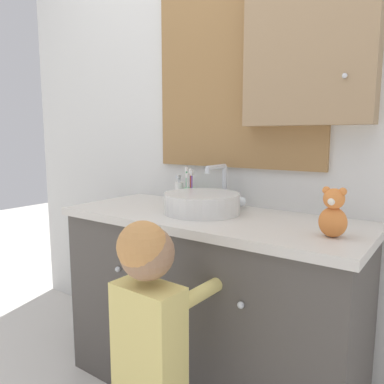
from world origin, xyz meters
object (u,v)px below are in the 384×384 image
at_px(soap_dispenser, 179,191).
at_px(child_figure, 150,336).
at_px(teddy_bear, 333,214).
at_px(sink_basin, 203,202).
at_px(toothbrush_holder, 190,194).

xyz_separation_m(soap_dispenser, child_figure, (0.42, -0.70, -0.35)).
bearing_deg(teddy_bear, sink_basin, 171.79).
xyz_separation_m(toothbrush_holder, soap_dispenser, (-0.08, 0.02, 0.00)).
relative_size(toothbrush_holder, child_figure, 0.20).
distance_m(soap_dispenser, teddy_bear, 0.88).
relative_size(toothbrush_holder, soap_dispenser, 1.33).
bearing_deg(soap_dispenser, child_figure, -59.30).
relative_size(child_figure, teddy_bear, 5.35).
height_order(toothbrush_holder, soap_dispenser, toothbrush_holder).
bearing_deg(teddy_bear, soap_dispenser, 163.03).
bearing_deg(toothbrush_holder, sink_basin, -39.99).
bearing_deg(soap_dispenser, teddy_bear, -16.97).
xyz_separation_m(sink_basin, toothbrush_holder, (-0.18, 0.15, 0.00)).
bearing_deg(sink_basin, toothbrush_holder, 140.01).
distance_m(toothbrush_holder, child_figure, 0.83).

